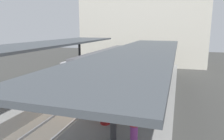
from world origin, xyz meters
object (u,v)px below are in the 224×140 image
commuter_train (110,67)px  platform_sign (134,64)px  passenger_near_bench (134,124)px  platform_bench (142,92)px  litter_bin (105,115)px

commuter_train → platform_sign: bearing=-42.1°
platform_sign → passenger_near_bench: (1.84, -8.75, -0.75)m
commuter_train → platform_bench: 7.22m
commuter_train → litter_bin: bearing=-73.0°
platform_bench → litter_bin: bearing=-104.9°
platform_sign → litter_bin: 7.39m
platform_bench → passenger_near_bench: (0.63, -5.30, 0.41)m
litter_bin → commuter_train: bearing=107.0°
passenger_near_bench → commuter_train: bearing=112.4°
commuter_train → platform_bench: bearing=-56.1°
platform_bench → platform_sign: bearing=109.4°
platform_sign → litter_bin: bearing=-88.5°
platform_bench → passenger_near_bench: bearing=-83.3°
litter_bin → passenger_near_bench: size_ratio=0.48×
commuter_train → passenger_near_bench: (4.65, -11.29, 0.15)m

